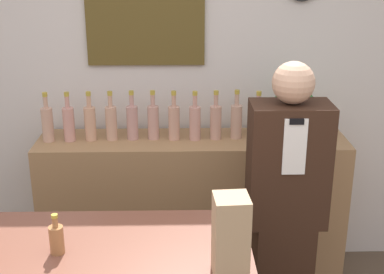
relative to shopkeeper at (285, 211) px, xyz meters
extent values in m
cube|color=silver|center=(-0.62, 0.92, 0.54)|extent=(5.20, 0.06, 2.70)
cube|color=brown|center=(-0.77, 0.87, 0.87)|extent=(0.75, 0.02, 0.51)
cube|color=#9E754C|center=(-0.48, 0.64, -0.31)|extent=(1.96, 0.43, 0.99)
cube|color=brown|center=(-0.99, -0.63, 0.15)|extent=(1.45, 0.64, 0.04)
cube|color=#331E14|center=(0.00, 0.00, 0.27)|extent=(0.41, 0.24, 0.65)
cube|color=white|center=(0.00, -0.13, 0.41)|extent=(0.11, 0.01, 0.29)
cube|color=black|center=(0.00, -0.13, 0.54)|extent=(0.07, 0.01, 0.03)
sphere|color=tan|center=(0.00, 0.00, 0.70)|extent=(0.21, 0.21, 0.21)
cylinder|color=#B27047|center=(0.15, 0.62, 0.23)|extent=(0.20, 0.20, 0.09)
sphere|color=#2D6B2D|center=(0.15, 0.62, 0.39)|extent=(0.27, 0.27, 0.27)
cube|color=tan|center=(-0.37, -0.83, 0.33)|extent=(0.14, 0.14, 0.32)
cylinder|color=#9F683D|center=(-1.05, -0.66, 0.23)|extent=(0.06, 0.06, 0.12)
cylinder|color=#9F683D|center=(-1.05, -0.66, 0.31)|extent=(0.02, 0.02, 0.04)
cylinder|color=#B29933|center=(-1.05, -0.66, 0.34)|extent=(0.03, 0.03, 0.01)
cylinder|color=tan|center=(-1.38, 0.63, 0.29)|extent=(0.07, 0.07, 0.21)
cylinder|color=tan|center=(-1.38, 0.63, 0.43)|extent=(0.03, 0.03, 0.08)
cylinder|color=#B29933|center=(-1.38, 0.63, 0.48)|extent=(0.03, 0.03, 0.03)
cylinder|color=tan|center=(-1.25, 0.63, 0.29)|extent=(0.07, 0.07, 0.21)
cylinder|color=tan|center=(-1.25, 0.63, 0.43)|extent=(0.03, 0.03, 0.08)
cylinder|color=#B29933|center=(-1.25, 0.63, 0.48)|extent=(0.03, 0.03, 0.03)
cylinder|color=tan|center=(-1.12, 0.64, 0.29)|extent=(0.07, 0.07, 0.21)
cylinder|color=tan|center=(-1.12, 0.64, 0.43)|extent=(0.03, 0.03, 0.08)
cylinder|color=#B29933|center=(-1.12, 0.64, 0.48)|extent=(0.03, 0.03, 0.03)
cylinder|color=tan|center=(-0.99, 0.64, 0.29)|extent=(0.07, 0.07, 0.21)
cylinder|color=tan|center=(-0.99, 0.64, 0.43)|extent=(0.03, 0.03, 0.08)
cylinder|color=#B29933|center=(-0.99, 0.64, 0.48)|extent=(0.03, 0.03, 0.03)
cylinder|color=tan|center=(-0.86, 0.65, 0.29)|extent=(0.07, 0.07, 0.21)
cylinder|color=tan|center=(-0.86, 0.65, 0.43)|extent=(0.03, 0.03, 0.08)
cylinder|color=#B29933|center=(-0.86, 0.65, 0.48)|extent=(0.03, 0.03, 0.03)
cylinder|color=tan|center=(-0.72, 0.66, 0.29)|extent=(0.07, 0.07, 0.21)
cylinder|color=tan|center=(-0.72, 0.66, 0.43)|extent=(0.03, 0.03, 0.08)
cylinder|color=#B29933|center=(-0.72, 0.66, 0.48)|extent=(0.03, 0.03, 0.03)
cylinder|color=tan|center=(-0.59, 0.64, 0.29)|extent=(0.07, 0.07, 0.21)
cylinder|color=tan|center=(-0.59, 0.64, 0.43)|extent=(0.03, 0.03, 0.08)
cylinder|color=#B29933|center=(-0.59, 0.64, 0.48)|extent=(0.03, 0.03, 0.03)
cylinder|color=tan|center=(-0.46, 0.63, 0.29)|extent=(0.07, 0.07, 0.21)
cylinder|color=tan|center=(-0.46, 0.63, 0.43)|extent=(0.03, 0.03, 0.08)
cylinder|color=#B29933|center=(-0.46, 0.63, 0.48)|extent=(0.03, 0.03, 0.03)
cylinder|color=tan|center=(-0.33, 0.65, 0.29)|extent=(0.07, 0.07, 0.21)
cylinder|color=tan|center=(-0.33, 0.65, 0.43)|extent=(0.03, 0.03, 0.08)
cylinder|color=#B29933|center=(-0.33, 0.65, 0.48)|extent=(0.03, 0.03, 0.03)
cylinder|color=tan|center=(-0.20, 0.66, 0.29)|extent=(0.07, 0.07, 0.21)
cylinder|color=tan|center=(-0.20, 0.66, 0.43)|extent=(0.03, 0.03, 0.08)
cylinder|color=#B29933|center=(-0.20, 0.66, 0.48)|extent=(0.03, 0.03, 0.03)
cylinder|color=tan|center=(-0.07, 0.62, 0.29)|extent=(0.07, 0.07, 0.21)
cylinder|color=tan|center=(-0.07, 0.62, 0.43)|extent=(0.03, 0.03, 0.08)
cylinder|color=#B29933|center=(-0.07, 0.62, 0.48)|extent=(0.03, 0.03, 0.03)
camera|label=1|loc=(-0.55, -2.53, 1.33)|focal=50.00mm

